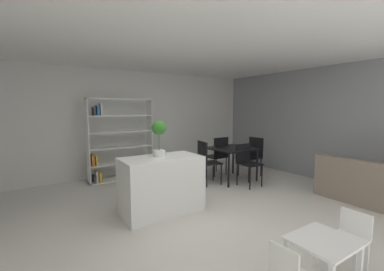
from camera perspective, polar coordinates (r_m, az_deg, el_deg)
The scene contains 14 objects.
ground_plane at distance 4.00m, azimuth 2.95°, elevation -18.09°, with size 9.47×9.47×0.00m, color beige.
ceiling_slab at distance 3.77m, azimuth 3.18°, elevation 20.86°, with size 6.88×6.42×0.06m.
back_partition at distance 6.51m, azimuth -13.64°, elevation 2.85°, with size 6.88×0.06×2.57m, color silver.
right_partition_gray at distance 6.30m, azimuth 29.08°, elevation 2.14°, with size 0.06×6.42×2.57m, color gray.
kitchen_island at distance 4.07m, azimuth -6.93°, elevation -11.04°, with size 1.23×0.67×0.89m, color white.
potted_plant_on_island at distance 3.98m, azimuth -7.50°, elevation 0.45°, with size 0.23×0.23×0.57m.
open_bookshelf at distance 6.00m, azimuth -16.76°, elevation -1.18°, with size 1.46×0.32×1.87m.
child_table at distance 2.79m, azimuth 27.58°, elevation -21.54°, with size 0.56×0.50×0.45m.
child_chair_right at distance 3.23m, azimuth 32.31°, elevation -18.75°, with size 0.31×0.31×0.58m.
dining_table at distance 5.83m, azimuth 8.90°, elevation -3.52°, with size 0.96×0.92×0.75m.
dining_chair_island_side at distance 5.43m, azimuth 3.26°, elevation -5.35°, with size 0.47×0.46×0.95m.
dining_chair_window_side at distance 6.34m, azimuth 13.63°, elevation -3.97°, with size 0.47×0.44×0.93m.
dining_chair_far at distance 6.21m, azimuth 5.97°, elevation -3.99°, with size 0.44×0.45×0.95m.
dining_chair_near at distance 5.50m, azimuth 12.28°, elevation -5.52°, with size 0.42×0.43×0.89m.
Camera 1 is at (-2.14, -2.95, 1.65)m, focal length 23.53 mm.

